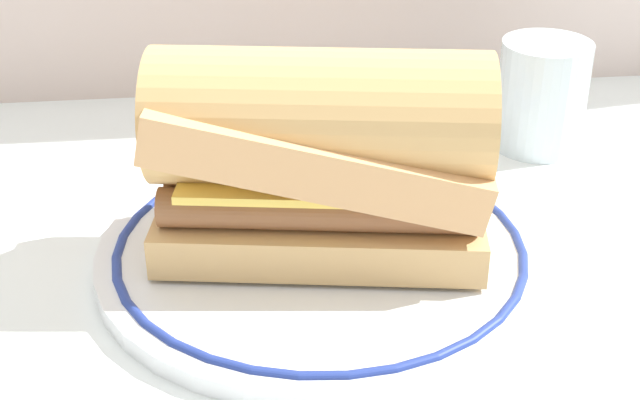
{
  "coord_description": "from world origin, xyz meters",
  "views": [
    {
      "loc": [
        -0.03,
        -0.46,
        0.32
      ],
      "look_at": [
        0.02,
        0.03,
        0.04
      ],
      "focal_mm": 51.1,
      "sensor_mm": 36.0,
      "label": 1
    }
  ],
  "objects": [
    {
      "name": "sausage_sandwich",
      "position": [
        0.02,
        0.03,
        0.08
      ],
      "size": [
        0.21,
        0.13,
        0.13
      ],
      "rotation": [
        0.0,
        0.0,
        -0.16
      ],
      "color": "tan",
      "rests_on": "plate"
    },
    {
      "name": "drinking_glass",
      "position": [
        0.21,
        0.18,
        0.04
      ],
      "size": [
        0.07,
        0.07,
        0.09
      ],
      "color": "silver",
      "rests_on": "ground_plane"
    },
    {
      "name": "plate",
      "position": [
        0.02,
        0.03,
        0.01
      ],
      "size": [
        0.28,
        0.28,
        0.01
      ],
      "color": "white",
      "rests_on": "ground_plane"
    },
    {
      "name": "ground_plane",
      "position": [
        0.0,
        0.0,
        0.0
      ],
      "size": [
        1.5,
        1.5,
        0.0
      ],
      "primitive_type": "plane",
      "color": "white"
    }
  ]
}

